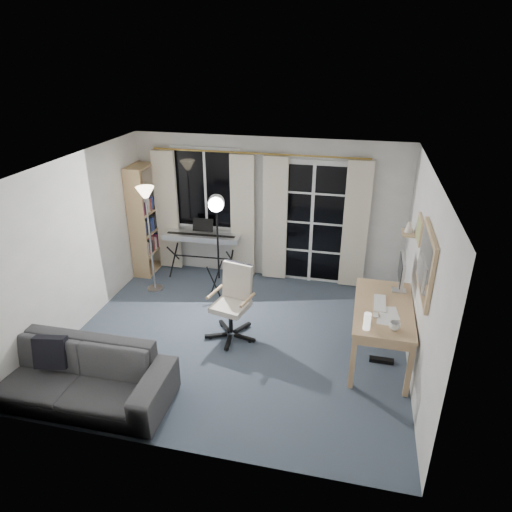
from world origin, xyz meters
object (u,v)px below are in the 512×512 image
at_px(torchiere_lamp, 147,209).
at_px(studio_light, 217,216).
at_px(bookshelf, 146,221).
at_px(sofa, 71,367).
at_px(office_chair, 234,295).
at_px(desk, 383,313).
at_px(monitor, 401,271).
at_px(keyboard_piano, 202,237).
at_px(mug, 395,325).

distance_m(torchiere_lamp, studio_light, 1.18).
bearing_deg(bookshelf, sofa, -79.94).
distance_m(torchiere_lamp, office_chair, 2.03).
bearing_deg(bookshelf, office_chair, -39.58).
bearing_deg(desk, monitor, 67.16).
relative_size(office_chair, monitor, 1.88).
bearing_deg(torchiere_lamp, office_chair, -29.32).
bearing_deg(desk, bookshelf, 156.71).
xyz_separation_m(monitor, sofa, (-3.57, -2.00, -0.61)).
bearing_deg(bookshelf, monitor, -18.31).
bearing_deg(keyboard_piano, desk, -32.10).
bearing_deg(sofa, torchiere_lamp, 94.01).
distance_m(monitor, mug, 0.98).
xyz_separation_m(bookshelf, torchiere_lamp, (0.43, -0.74, 0.50)).
height_order(office_chair, mug, office_chair).
relative_size(office_chair, desk, 0.72).
xyz_separation_m(desk, mug, (0.10, -0.50, 0.16)).
height_order(bookshelf, torchiere_lamp, bookshelf).
height_order(mug, sofa, mug).
distance_m(bookshelf, torchiere_lamp, 0.99).
bearing_deg(desk, mug, -77.95).
bearing_deg(sofa, monitor, 28.74).
xyz_separation_m(torchiere_lamp, sofa, (0.21, -2.59, -0.98)).
relative_size(desk, monitor, 2.61).
relative_size(keyboard_piano, sofa, 0.60).
height_order(desk, mug, mug).
xyz_separation_m(torchiere_lamp, office_chair, (1.63, -0.91, -0.80)).
bearing_deg(torchiere_lamp, sofa, -85.43).
xyz_separation_m(bookshelf, studio_light, (1.60, -0.90, 0.53)).
xyz_separation_m(studio_light, desk, (2.41, -0.88, -0.77)).
bearing_deg(monitor, sofa, -149.95).
xyz_separation_m(torchiere_lamp, keyboard_piano, (0.62, 0.65, -0.68)).
height_order(keyboard_piano, studio_light, studio_light).
distance_m(bookshelf, monitor, 4.41).
relative_size(office_chair, mug, 8.26).
relative_size(desk, mug, 11.45).
bearing_deg(office_chair, sofa, -117.12).
bearing_deg(mug, office_chair, 162.97).
bearing_deg(office_chair, monitor, 21.66).
xyz_separation_m(office_chair, monitor, (2.15, 0.32, 0.44)).
bearing_deg(keyboard_piano, mug, -37.96).
distance_m(torchiere_lamp, desk, 3.80).
relative_size(torchiere_lamp, desk, 1.23).
xyz_separation_m(office_chair, sofa, (-1.42, -1.68, -0.17)).
xyz_separation_m(desk, monitor, (0.20, 0.45, 0.38)).
bearing_deg(monitor, desk, -112.84).
distance_m(keyboard_piano, desk, 3.41).
bearing_deg(desk, torchiere_lamp, 164.50).
bearing_deg(torchiere_lamp, mug, -22.75).
bearing_deg(bookshelf, keyboard_piano, -5.66).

